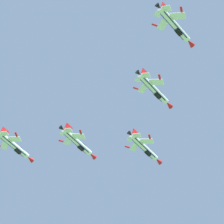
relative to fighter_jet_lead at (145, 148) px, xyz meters
name	(u,v)px	position (x,y,z in m)	size (l,w,h in m)	color
fighter_jet_lead	(145,148)	(0.00, 0.00, 0.00)	(11.17, 14.35, 4.71)	white
fighter_jet_left_wing	(78,142)	(-20.47, -5.95, -0.22)	(11.08, 14.35, 4.97)	white
fighter_jet_right_wing	(154,89)	(5.89, -21.09, -1.06)	(11.05, 14.35, 5.04)	white
fighter_jet_left_outer	(14,146)	(-40.85, -7.55, 0.87)	(11.20, 14.35, 4.60)	white
fighter_jet_right_outer	(175,25)	(14.12, -40.36, -2.02)	(11.06, 14.35, 5.02)	white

